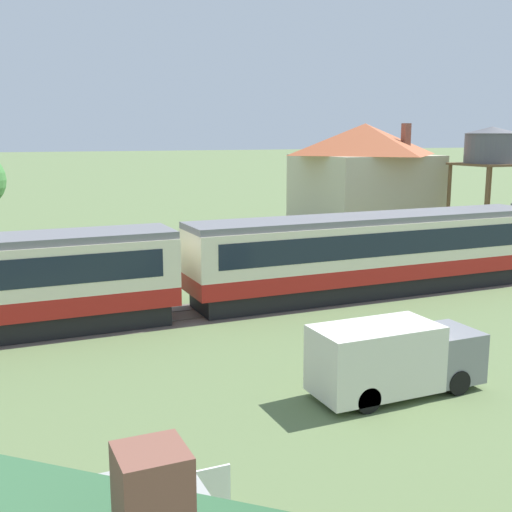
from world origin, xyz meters
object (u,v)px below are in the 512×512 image
(station_house_terracotta_roof, at_px, (364,178))
(passenger_train, at_px, (377,250))
(delivery_truck_grey, at_px, (394,358))
(water_tower, at_px, (491,149))

(station_house_terracotta_roof, bearing_deg, passenger_train, -121.02)
(passenger_train, height_order, station_house_terracotta_roof, station_house_terracotta_roof)
(passenger_train, height_order, delivery_truck_grey, passenger_train)
(water_tower, relative_size, delivery_truck_grey, 1.54)
(station_house_terracotta_roof, height_order, water_tower, station_house_terracotta_roof)
(water_tower, bearing_deg, station_house_terracotta_roof, 126.68)
(station_house_terracotta_roof, distance_m, water_tower, 9.91)
(delivery_truck_grey, bearing_deg, passenger_train, 58.17)
(water_tower, height_order, delivery_truck_grey, water_tower)
(passenger_train, bearing_deg, water_tower, 30.15)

